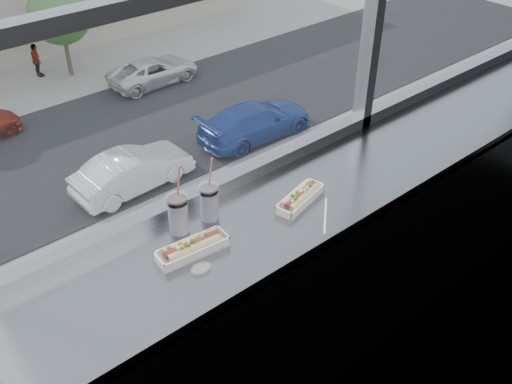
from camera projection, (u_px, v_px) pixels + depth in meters
wall_back_lower at (215, 283)px, 2.86m from camera, size 6.00×0.00×6.00m
counter at (249, 230)px, 2.38m from camera, size 6.00×0.55×0.06m
counter_fascia at (286, 348)px, 2.53m from camera, size 6.00×0.04×1.04m
hotdog_tray_left at (192, 247)px, 2.21m from camera, size 0.30×0.12×0.07m
hotdog_tray_right at (300, 197)px, 2.47m from camera, size 0.28×0.15×0.07m
soda_cup_left at (178, 212)px, 2.28m from camera, size 0.09×0.09×0.32m
soda_cup_right at (209, 201)px, 2.35m from camera, size 0.08×0.08×0.30m
loose_straw at (325, 216)px, 2.41m from camera, size 0.18×0.17×0.01m
wrapper at (201, 268)px, 2.14m from camera, size 0.09×0.06×0.02m
car_far_c at (153, 67)px, 30.76m from camera, size 2.42×5.61×1.86m
car_near_e at (255, 115)px, 25.98m from camera, size 2.88×6.64×2.19m
car_near_d at (132, 165)px, 22.65m from camera, size 3.08×6.70×2.19m
pedestrian_d at (36, 57)px, 31.38m from camera, size 0.76×1.01×2.27m
tree_right at (59, 14)px, 30.20m from camera, size 3.31×3.31×5.18m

